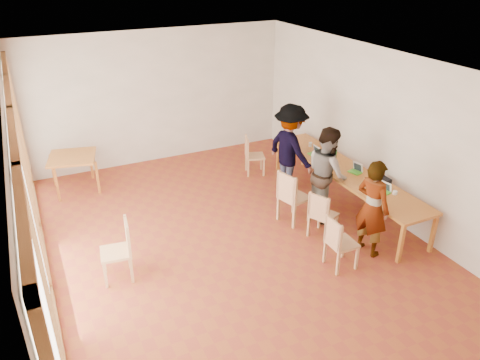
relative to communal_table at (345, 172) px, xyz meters
name	(u,v)px	position (x,y,z in m)	size (l,w,h in m)	color
ground	(232,242)	(-2.50, -0.27, -0.70)	(8.00, 8.00, 0.00)	maroon
wall_back	(158,97)	(-2.50, 3.73, 0.80)	(6.00, 0.10, 3.00)	beige
wall_front	(420,329)	(-2.50, -4.27, 0.80)	(6.00, 0.10, 3.00)	beige
wall_right	(381,133)	(0.50, -0.27, 0.80)	(0.10, 8.00, 3.00)	beige
window_wall	(29,201)	(-5.46, -0.27, 0.80)	(0.10, 8.00, 3.00)	white
ceiling	(230,65)	(-2.50, -0.27, 2.32)	(6.00, 8.00, 0.04)	white
communal_table	(345,172)	(0.00, 0.00, 0.00)	(0.80, 4.00, 0.75)	#C07C2A
side_table	(72,160)	(-4.60, 2.93, -0.03)	(0.90, 0.90, 0.75)	#C07C2A
chair_near	(338,238)	(-1.33, -1.61, -0.16)	(0.42, 0.42, 0.47)	tan
chair_mid	(321,211)	(-1.08, -0.79, -0.17)	(0.53, 0.53, 0.46)	tan
chair_far	(291,192)	(-1.28, -0.12, -0.09)	(0.57, 0.57, 0.53)	tan
chair_empty	(251,151)	(-0.97, 2.05, -0.17)	(0.51, 0.51, 0.46)	tan
chair_spare	(122,244)	(-4.36, -0.41, -0.12)	(0.50, 0.50, 0.51)	tan
person_near	(372,208)	(-0.59, -1.47, 0.12)	(0.60, 0.39, 1.64)	gray
person_mid	(327,173)	(-0.56, -0.19, 0.17)	(0.85, 0.66, 1.75)	gray
person_far	(290,149)	(-0.63, 1.00, 0.22)	(1.19, 0.68, 1.84)	gray
laptop_near	(385,189)	(0.05, -1.02, 0.10)	(0.23, 0.25, 0.18)	#51C530
laptop_mid	(356,170)	(0.12, -0.17, 0.10)	(0.24, 0.26, 0.19)	#51C530
laptop_far	(315,152)	(-0.11, 0.87, 0.10)	(0.20, 0.23, 0.18)	#51C530
yellow_mug	(317,157)	(-0.21, 0.64, 0.10)	(0.13, 0.13, 0.10)	gold
green_bottle	(335,157)	(-0.01, 0.34, 0.19)	(0.07, 0.07, 0.28)	#0E611B
clear_glass	(310,144)	(0.05, 1.28, 0.09)	(0.07, 0.07, 0.09)	silver
condiment_cup	(395,193)	(0.16, -1.17, 0.08)	(0.08, 0.08, 0.06)	white
pink_phone	(316,152)	(-0.02, 0.98, 0.05)	(0.05, 0.10, 0.01)	#C53249
black_pouch	(383,180)	(0.30, -0.72, 0.09)	(0.16, 0.26, 0.09)	black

